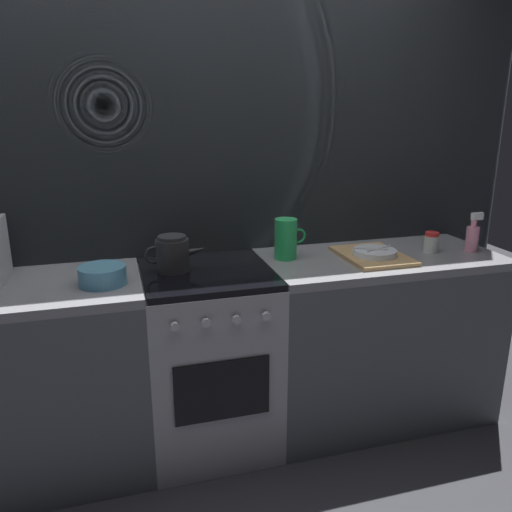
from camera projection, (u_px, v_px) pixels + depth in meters
The scene contains 11 objects.
ground_plane at pixel (211, 438), 2.61m from camera, with size 8.00×8.00×0.00m, color #2D2D33.
back_wall at pixel (193, 195), 2.56m from camera, with size 3.60×0.05×2.40m.
counter_left at pixel (8, 385), 2.24m from camera, with size 1.20×0.60×0.90m.
stove_unit at pixel (209, 358), 2.48m from camera, with size 0.60×0.63×0.90m.
counter_right at pixel (375, 336), 2.72m from camera, with size 1.20×0.60×0.90m.
kettle at pixel (173, 254), 2.32m from camera, with size 0.28×0.15×0.17m.
mixing_bowl at pixel (102, 275), 2.16m from camera, with size 0.20×0.20×0.08m, color teal.
pitcher at pixel (286, 239), 2.51m from camera, with size 0.16×0.11×0.20m.
dish_pile at pixel (373, 254), 2.54m from camera, with size 0.30×0.40×0.06m.
spice_jar at pixel (431, 242), 2.64m from camera, with size 0.08×0.08×0.10m.
spray_bottle at pixel (473, 236), 2.64m from camera, with size 0.08×0.06×0.20m.
Camera 1 is at (-0.40, -2.21, 1.63)m, focal length 35.81 mm.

